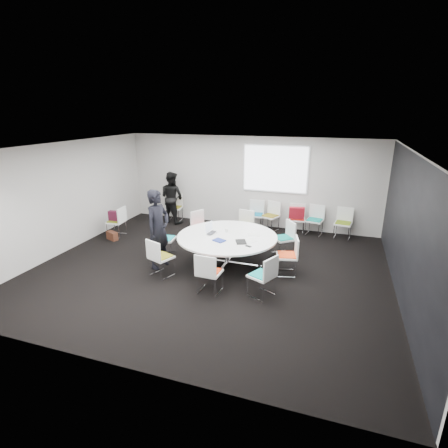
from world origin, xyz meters
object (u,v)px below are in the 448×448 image
(chair_ring_e, at_px, (165,245))
(chair_ring_g, at_px, (209,280))
(chair_ring_h, at_px, (262,283))
(chair_person_back, at_px, (175,213))
(conference_table, at_px, (227,243))
(chair_ring_b, at_px, (283,245))
(person_back, at_px, (172,197))
(chair_ring_a, at_px, (287,263))
(chair_spare_left, at_px, (117,227))
(chair_back_d, at_px, (314,226))
(person_main, at_px, (158,229))
(chair_ring_d, at_px, (202,233))
(maroon_bag, at_px, (115,216))
(chair_ring_f, at_px, (161,264))
(chair_back_e, at_px, (342,229))
(chair_back_a, at_px, (256,220))
(chair_back_b, at_px, (270,222))
(chair_back_c, at_px, (297,224))
(cup, at_px, (226,230))
(chair_ring_c, at_px, (244,232))
(brown_bag, at_px, (112,236))
(laptop, at_px, (213,233))

(chair_ring_e, xyz_separation_m, chair_ring_g, (1.75, -1.44, 0.00))
(chair_ring_h, xyz_separation_m, chair_person_back, (-3.86, 3.97, 0.00))
(conference_table, relative_size, chair_ring_b, 2.68)
(conference_table, xyz_separation_m, person_back, (-2.73, 2.58, 0.28))
(chair_ring_a, distance_m, chair_spare_left, 5.20)
(chair_ring_g, height_order, chair_back_d, same)
(person_main, bearing_deg, chair_ring_d, 0.92)
(chair_ring_h, xyz_separation_m, maroon_bag, (-4.82, 2.06, 0.34))
(chair_person_back, relative_size, person_back, 0.52)
(chair_spare_left, bearing_deg, chair_ring_f, -131.56)
(chair_ring_a, distance_m, chair_back_e, 3.08)
(conference_table, bearing_deg, chair_back_a, 89.46)
(chair_back_b, bearing_deg, chair_back_c, -159.49)
(chair_spare_left, bearing_deg, chair_back_d, -74.41)
(person_back, bearing_deg, chair_ring_h, 151.44)
(chair_ring_f, relative_size, chair_person_back, 1.00)
(cup, bearing_deg, conference_table, -67.93)
(chair_ring_c, height_order, cup, chair_ring_c)
(chair_ring_e, relative_size, brown_bag, 2.44)
(chair_ring_c, relative_size, chair_ring_h, 1.00)
(chair_back_e, bearing_deg, chair_ring_f, 53.70)
(conference_table, bearing_deg, chair_ring_e, 179.55)
(chair_ring_h, relative_size, chair_back_b, 1.00)
(maroon_bag, bearing_deg, laptop, -13.88)
(chair_spare_left, bearing_deg, person_main, -127.61)
(chair_back_a, xyz_separation_m, chair_back_b, (0.46, -0.00, 0.00))
(chair_back_c, bearing_deg, chair_back_e, 172.58)
(chair_ring_b, distance_m, chair_person_back, 4.29)
(chair_back_a, bearing_deg, person_main, 62.03)
(chair_ring_d, relative_size, chair_back_c, 1.00)
(chair_ring_f, bearing_deg, chair_ring_a, 41.71)
(cup, bearing_deg, chair_ring_h, -49.89)
(laptop, bearing_deg, chair_back_a, -1.29)
(chair_back_a, relative_size, chair_spare_left, 1.00)
(chair_back_b, bearing_deg, person_main, 82.50)
(laptop, xyz_separation_m, brown_bag, (-3.28, 0.51, -0.62))
(conference_table, xyz_separation_m, chair_back_e, (2.61, 2.77, -0.28))
(chair_ring_e, bearing_deg, person_main, 8.47)
(chair_person_back, bearing_deg, conference_table, 126.86)
(chair_back_a, bearing_deg, chair_ring_b, 118.65)
(chair_ring_e, height_order, chair_ring_h, same)
(person_back, distance_m, maroon_bag, 2.00)
(chair_ring_c, xyz_separation_m, chair_spare_left, (-3.65, -0.73, 0.00))
(chair_spare_left, distance_m, maroon_bag, 0.34)
(chair_ring_c, distance_m, chair_back_e, 2.89)
(chair_back_d, distance_m, person_main, 4.78)
(chair_ring_c, bearing_deg, laptop, 84.82)
(chair_back_e, height_order, cup, chair_back_e)
(person_back, relative_size, maroon_bag, 4.19)
(chair_ring_b, distance_m, chair_back_c, 1.77)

